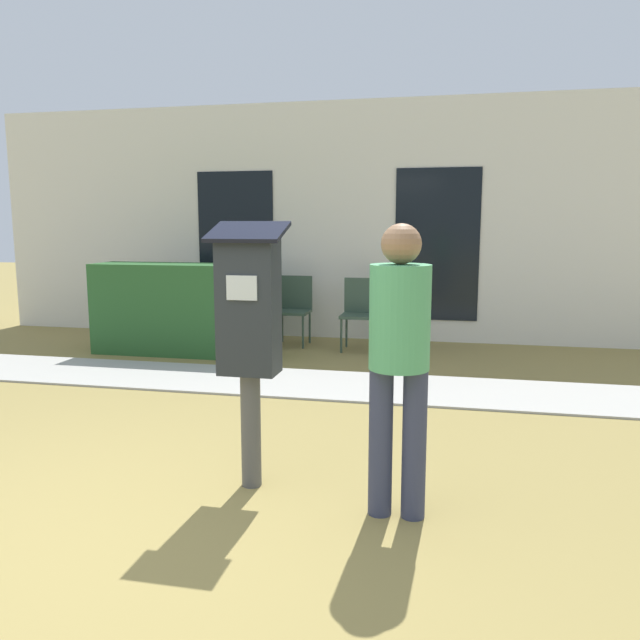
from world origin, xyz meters
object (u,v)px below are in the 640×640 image
(person_standing, at_px, (399,348))
(parking_meter, at_px, (249,320))
(outdoor_chair_left, at_px, (233,301))
(outdoor_chair_right, at_px, (360,308))
(outdoor_chair_middle, at_px, (294,304))

(person_standing, bearing_deg, parking_meter, 156.41)
(parking_meter, relative_size, outdoor_chair_left, 1.77)
(parking_meter, height_order, outdoor_chair_left, parking_meter)
(outdoor_chair_right, bearing_deg, person_standing, -67.77)
(person_standing, relative_size, outdoor_chair_right, 1.76)
(person_standing, xyz_separation_m, outdoor_chair_middle, (-1.78, 4.65, -0.40))
(person_standing, xyz_separation_m, outdoor_chair_right, (-0.87, 4.49, -0.40))
(outdoor_chair_left, bearing_deg, person_standing, -83.10)
(person_standing, height_order, outdoor_chair_middle, person_standing)
(parking_meter, height_order, outdoor_chair_middle, parking_meter)
(parking_meter, relative_size, outdoor_chair_middle, 1.77)
(parking_meter, distance_m, outdoor_chair_left, 4.95)
(parking_meter, xyz_separation_m, outdoor_chair_right, (0.02, 4.28, -0.49))
(outdoor_chair_left, height_order, outdoor_chair_right, same)
(outdoor_chair_right, bearing_deg, outdoor_chair_middle, -178.82)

